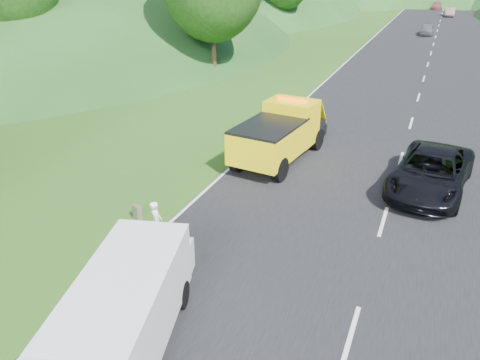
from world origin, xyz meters
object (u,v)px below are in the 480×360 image
at_px(tow_truck, 281,133).
at_px(white_van, 128,305).
at_px(passing_suv, 428,190).
at_px(child, 187,262).
at_px(woman, 158,242).
at_px(suitcase, 137,212).

height_order(tow_truck, white_van, tow_truck).
relative_size(tow_truck, passing_suv, 1.10).
height_order(tow_truck, child, tow_truck).
bearing_deg(woman, suitcase, 21.50).
distance_m(suitcase, passing_suv, 11.43).
xyz_separation_m(white_van, child, (-0.44, 3.50, -1.19)).
height_order(woman, passing_suv, passing_suv).
xyz_separation_m(tow_truck, woman, (-1.44, -8.27, -1.29)).
bearing_deg(child, tow_truck, 111.34).
xyz_separation_m(woman, child, (1.42, -0.64, 0.00)).
xyz_separation_m(tow_truck, suitcase, (-2.91, -7.27, -1.02)).
bearing_deg(suitcase, passing_suv, 34.38).
height_order(tow_truck, passing_suv, tow_truck).
bearing_deg(woman, tow_truck, -43.99).
height_order(woman, suitcase, woman).
xyz_separation_m(tow_truck, child, (-0.02, -8.91, -1.29)).
height_order(white_van, woman, white_van).
height_order(woman, child, woman).
height_order(suitcase, passing_suv, passing_suv).
relative_size(woman, suitcase, 2.70).
bearing_deg(suitcase, tow_truck, 68.19).
xyz_separation_m(child, suitcase, (-2.89, 1.64, 0.27)).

